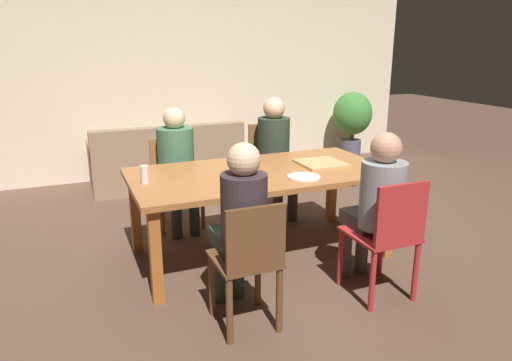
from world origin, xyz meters
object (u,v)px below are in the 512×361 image
(person_2, at_px, (177,159))
(plate_0, at_px, (304,177))
(pizza_box_0, at_px, (321,163))
(couch, at_px, (167,163))
(drinking_glass_0, at_px, (372,167))
(chair_3, at_px, (249,262))
(person_1, at_px, (377,200))
(dining_table, at_px, (261,180))
(potted_plant, at_px, (352,118))
(person_3, at_px, (240,219))
(chair_0, at_px, (270,166))
(chair_1, at_px, (388,234))
(person_0, at_px, (276,147))
(plate_1, at_px, (248,175))
(chair_2, at_px, (175,177))
(drinking_glass_1, at_px, (145,175))

(person_2, distance_m, plate_0, 1.37)
(pizza_box_0, xyz_separation_m, couch, (-0.87, 2.33, -0.47))
(pizza_box_0, relative_size, drinking_glass_0, 3.35)
(chair_3, xyz_separation_m, pizza_box_0, (1.07, 1.00, 0.29))
(person_1, bearing_deg, dining_table, 121.07)
(potted_plant, bearing_deg, person_3, -132.33)
(chair_0, relative_size, pizza_box_0, 2.50)
(couch, bearing_deg, person_3, -93.59)
(chair_1, relative_size, chair_3, 1.03)
(drinking_glass_0, bearing_deg, person_1, -121.52)
(person_2, bearing_deg, person_3, -90.00)
(chair_0, bearing_deg, person_0, -90.00)
(chair_0, bearing_deg, person_2, -172.57)
(person_3, bearing_deg, chair_1, -8.86)
(person_0, xyz_separation_m, chair_3, (-1.03, -1.84, -0.26))
(person_2, distance_m, potted_plant, 3.49)
(plate_1, bearing_deg, chair_3, -111.27)
(person_0, height_order, chair_3, person_0)
(plate_1, bearing_deg, potted_plant, 43.76)
(person_1, xyz_separation_m, chair_3, (-1.03, -0.13, -0.23))
(person_0, bearing_deg, drinking_glass_0, -77.51)
(chair_3, relative_size, person_3, 0.72)
(plate_1, height_order, couch, couch)
(chair_0, xyz_separation_m, person_2, (-1.03, -0.13, 0.21))
(dining_table, xyz_separation_m, chair_2, (-0.50, 0.97, -0.18))
(plate_1, xyz_separation_m, couch, (-0.16, 2.41, -0.46))
(chair_2, distance_m, drinking_glass_0, 1.93)
(dining_table, xyz_separation_m, chair_1, (0.52, -1.02, -0.17))
(person_1, distance_m, plate_0, 0.63)
(chair_3, bearing_deg, plate_1, 68.73)
(chair_2, distance_m, person_2, 0.25)
(drinking_glass_0, relative_size, couch, 0.06)
(drinking_glass_0, distance_m, drinking_glass_1, 1.79)
(chair_2, bearing_deg, potted_plant, 26.61)
(chair_2, bearing_deg, chair_3, -90.00)
(chair_3, bearing_deg, plate_0, 43.04)
(chair_2, xyz_separation_m, drinking_glass_0, (1.30, -1.39, 0.31))
(plate_1, distance_m, potted_plant, 3.75)
(person_3, xyz_separation_m, drinking_glass_0, (1.30, 0.44, 0.10))
(person_3, xyz_separation_m, plate_0, (0.74, 0.54, 0.05))
(person_2, height_order, person_3, person_3)
(person_3, distance_m, pizza_box_0, 1.37)
(chair_2, distance_m, couch, 1.38)
(chair_0, distance_m, drinking_glass_1, 1.79)
(drinking_glass_1, bearing_deg, person_3, -62.77)
(pizza_box_0, bearing_deg, chair_2, 137.75)
(person_1, bearing_deg, person_3, 179.35)
(potted_plant, bearing_deg, chair_3, -131.13)
(person_2, bearing_deg, person_1, -59.02)
(couch, bearing_deg, chair_3, -93.43)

